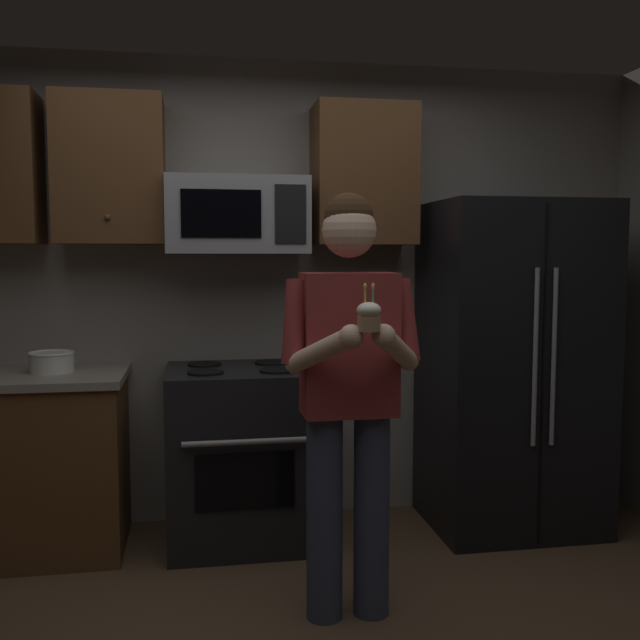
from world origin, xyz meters
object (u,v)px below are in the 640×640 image
oven_range (241,454)px  microwave (237,216)px  refrigerator (512,366)px  cupcake (369,316)px  bowl_large_white (52,361)px  person (349,382)px

oven_range → microwave: size_ratio=1.26×
microwave → refrigerator: microwave is taller
refrigerator → oven_range: bearing=178.5°
refrigerator → cupcake: bearing=-132.8°
oven_range → cupcake: (0.39, -1.24, 0.83)m
microwave → bowl_large_white: 1.21m
oven_range → person: size_ratio=0.53×
microwave → bowl_large_white: (-0.95, -0.08, -0.74)m
microwave → bowl_large_white: size_ratio=3.26×
microwave → cupcake: (0.39, -1.36, -0.43)m
oven_range → cupcake: 1.54m
microwave → bowl_large_white: bearing=-175.5°
microwave → cupcake: bearing=-74.1°
cupcake → oven_range: bearing=107.3°
refrigerator → cupcake: size_ratio=10.35×
bowl_large_white → person: 1.64m
oven_range → bowl_large_white: size_ratio=4.11×
oven_range → cupcake: size_ratio=5.36×
microwave → person: (0.39, -1.03, -0.72)m
microwave → bowl_large_white: microwave is taller
microwave → cupcake: size_ratio=4.26×
oven_range → cupcake: bearing=-72.7°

